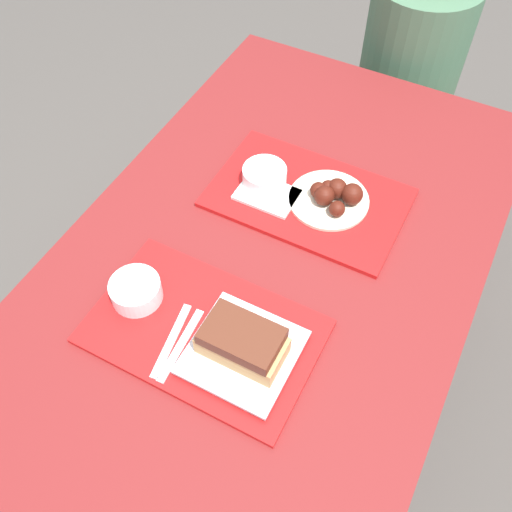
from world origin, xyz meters
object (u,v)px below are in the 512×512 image
bowl_coleslaw_far (265,175)px  person_seated_across (415,47)px  brisket_sandwich_plate (242,346)px  tray_far (308,198)px  tray_near (204,331)px  wings_plate_far (333,196)px  bowl_coleslaw_near (136,290)px

bowl_coleslaw_far → person_seated_across: (0.13, 0.78, -0.07)m
brisket_sandwich_plate → tray_far: bearing=97.9°
tray_near → bowl_coleslaw_far: 0.43m
tray_near → person_seated_across: person_seated_across is taller
wings_plate_far → person_seated_across: (-0.04, 0.76, -0.06)m
tray_far → bowl_coleslaw_far: 0.12m
bowl_coleslaw_near → wings_plate_far: size_ratio=0.56×
bowl_coleslaw_near → wings_plate_far: (0.25, 0.43, -0.00)m
wings_plate_far → brisket_sandwich_plate: bearing=-89.6°
person_seated_across → bowl_coleslaw_far: bearing=-99.6°
tray_near → tray_far: same height
tray_near → wings_plate_far: (0.09, 0.44, 0.03)m
wings_plate_far → tray_far: bearing=-171.4°
brisket_sandwich_plate → bowl_coleslaw_far: (-0.17, 0.43, -0.01)m
tray_far → brisket_sandwich_plate: 0.45m
tray_near → bowl_coleslaw_near: bowl_coleslaw_near is taller
brisket_sandwich_plate → wings_plate_far: (-0.00, 0.45, -0.01)m
tray_far → person_seated_across: 0.77m
tray_far → brisket_sandwich_plate: brisket_sandwich_plate is taller
brisket_sandwich_plate → bowl_coleslaw_far: bearing=111.9°
bowl_coleslaw_near → wings_plate_far: wings_plate_far is taller
tray_near → bowl_coleslaw_near: bearing=178.5°
brisket_sandwich_plate → wings_plate_far: bearing=90.4°
bowl_coleslaw_far → wings_plate_far: 0.17m
bowl_coleslaw_near → bowl_coleslaw_far: bearing=78.3°
brisket_sandwich_plate → bowl_coleslaw_near: bearing=176.5°
bowl_coleslaw_near → brisket_sandwich_plate: brisket_sandwich_plate is taller
brisket_sandwich_plate → wings_plate_far: 0.45m
bowl_coleslaw_far → brisket_sandwich_plate: bearing=-68.1°
tray_far → brisket_sandwich_plate: bearing=-82.1°
wings_plate_far → person_seated_across: bearing=92.8°
brisket_sandwich_plate → person_seated_across: person_seated_across is taller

